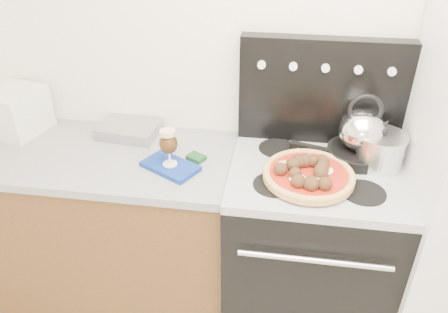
% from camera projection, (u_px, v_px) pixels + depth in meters
% --- Properties ---
extents(room_shell, '(3.52, 3.01, 2.52)m').
position_uv_depth(room_shell, '(310.00, 255.00, 1.01)').
color(room_shell, '#BCB098').
rests_on(room_shell, ground).
extents(base_cabinet, '(1.45, 0.60, 0.86)m').
position_uv_depth(base_cabinet, '(97.00, 226.00, 2.33)').
color(base_cabinet, brown).
rests_on(base_cabinet, ground).
extents(countertop, '(1.48, 0.63, 0.04)m').
position_uv_depth(countertop, '(83.00, 154.00, 2.10)').
color(countertop, gray).
rests_on(countertop, base_cabinet).
extents(stove_body, '(0.76, 0.65, 0.88)m').
position_uv_depth(stove_body, '(306.00, 249.00, 2.17)').
color(stove_body, black).
rests_on(stove_body, ground).
extents(cooktop, '(0.76, 0.65, 0.04)m').
position_uv_depth(cooktop, '(317.00, 173.00, 1.93)').
color(cooktop, '#ADADB2').
rests_on(cooktop, stove_body).
extents(backguard, '(0.76, 0.08, 0.50)m').
position_uv_depth(backguard, '(322.00, 91.00, 2.01)').
color(backguard, black).
rests_on(backguard, cooktop).
extents(toaster_oven, '(0.40, 0.33, 0.22)m').
position_uv_depth(toaster_oven, '(7.00, 109.00, 2.21)').
color(toaster_oven, silver).
rests_on(toaster_oven, countertop).
extents(foil_sheet, '(0.31, 0.24, 0.06)m').
position_uv_depth(foil_sheet, '(129.00, 130.00, 2.21)').
color(foil_sheet, silver).
rests_on(foil_sheet, countertop).
extents(oven_mitt, '(0.29, 0.25, 0.02)m').
position_uv_depth(oven_mitt, '(170.00, 166.00, 1.95)').
color(oven_mitt, navy).
rests_on(oven_mitt, countertop).
extents(beer_glass, '(0.09, 0.09, 0.18)m').
position_uv_depth(beer_glass, '(169.00, 147.00, 1.90)').
color(beer_glass, '#37200B').
rests_on(beer_glass, oven_mitt).
extents(pizza_pan, '(0.42, 0.42, 0.01)m').
position_uv_depth(pizza_pan, '(308.00, 179.00, 1.84)').
color(pizza_pan, black).
rests_on(pizza_pan, cooktop).
extents(pizza, '(0.44, 0.44, 0.05)m').
position_uv_depth(pizza, '(309.00, 173.00, 1.82)').
color(pizza, tan).
rests_on(pizza, pizza_pan).
extents(skillet, '(0.34, 0.34, 0.05)m').
position_uv_depth(skillet, '(357.00, 153.00, 1.98)').
color(skillet, black).
rests_on(skillet, cooktop).
extents(tea_kettle, '(0.22, 0.22, 0.22)m').
position_uv_depth(tea_kettle, '(362.00, 127.00, 1.91)').
color(tea_kettle, '#B8BAC4').
rests_on(tea_kettle, skillet).
extents(stock_pot, '(0.21, 0.21, 0.15)m').
position_uv_depth(stock_pot, '(380.00, 151.00, 1.90)').
color(stock_pot, silver).
rests_on(stock_pot, cooktop).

